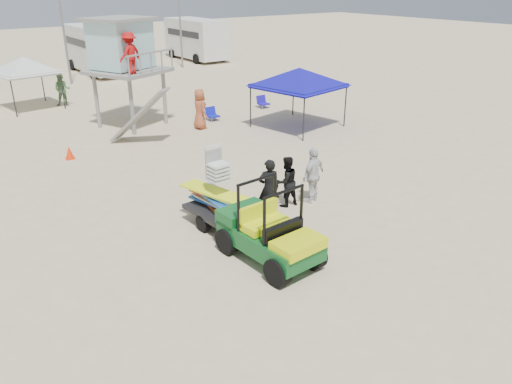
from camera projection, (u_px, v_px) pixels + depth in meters
ground at (318, 296)px, 10.88m from camera, size 140.00×140.00×0.00m
utility_cart at (270, 227)px, 11.87m from camera, size 1.47×2.68×1.98m
surf_trailer at (218, 198)px, 13.64m from camera, size 1.37×2.37×2.06m
man_left at (269, 188)px, 14.23m from camera, size 0.74×0.64×1.73m
man_mid at (286, 182)px, 14.90m from camera, size 0.80×0.65×1.56m
man_right at (313, 175)px, 15.14m from camera, size 1.10×0.67×1.74m
lifeguard_tower at (123, 49)px, 22.10m from camera, size 3.85×3.85×4.70m
canopy_blue at (299, 71)px, 22.22m from camera, size 3.80×3.80×3.11m
canopy_white_c at (23, 60)px, 25.48m from camera, size 3.02×3.02×3.08m
cone_near at (69, 153)px, 19.01m from camera, size 0.34×0.34×0.50m
beach_chair_b at (212, 114)px, 24.18m from camera, size 0.54×0.58×0.64m
beach_chair_c at (262, 102)px, 26.54m from camera, size 0.57×0.61×0.64m
rv_mid_right at (97, 47)px, 35.70m from camera, size 2.64×7.00×3.25m
rv_far_right at (196, 37)px, 41.67m from camera, size 2.64×6.60×3.25m
light_pole_left at (62, 19)px, 30.98m from camera, size 0.14×0.14×8.00m
light_pole_right at (180, 13)px, 36.96m from camera, size 0.14×0.14×8.00m
distant_beachgoers at (86, 98)px, 24.94m from camera, size 15.89×18.79×1.82m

